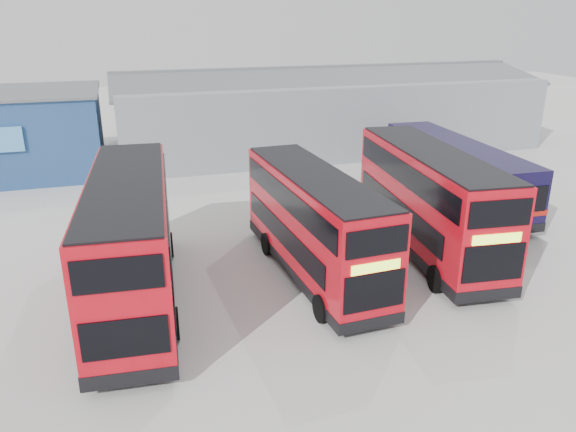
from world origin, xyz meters
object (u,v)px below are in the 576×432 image
(double_decker_right, at_px, (429,202))
(single_decker_blue, at_px, (454,173))
(maintenance_shed, at_px, (323,110))
(double_decker_left, at_px, (131,243))
(double_decker_centre, at_px, (314,226))

(double_decker_right, distance_m, single_decker_blue, 7.32)
(maintenance_shed, relative_size, double_decker_left, 2.80)
(double_decker_right, xyz_separation_m, single_decker_blue, (4.77, 5.52, -0.61))
(maintenance_shed, height_order, double_decker_right, maintenance_shed)
(double_decker_left, distance_m, double_decker_centre, 6.75)
(double_decker_left, relative_size, single_decker_blue, 0.91)
(single_decker_blue, bearing_deg, double_decker_left, 24.27)
(double_decker_centre, distance_m, double_decker_right, 5.43)
(double_decker_left, distance_m, double_decker_right, 12.15)
(maintenance_shed, relative_size, double_decker_right, 2.87)
(double_decker_centre, bearing_deg, double_decker_left, 179.01)
(maintenance_shed, distance_m, double_decker_centre, 22.65)
(double_decker_right, bearing_deg, double_decker_left, -169.49)
(double_decker_centre, bearing_deg, double_decker_right, 5.44)
(double_decker_centre, xyz_separation_m, double_decker_right, (5.36, 0.82, 0.15))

